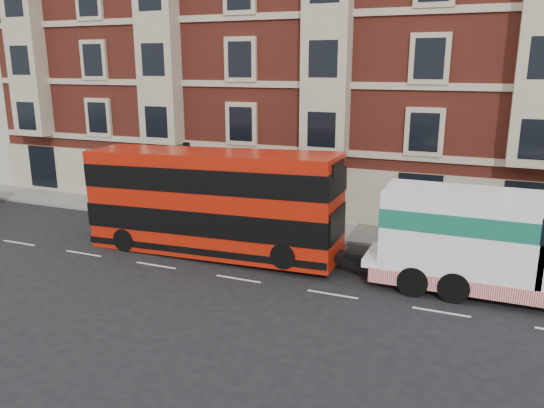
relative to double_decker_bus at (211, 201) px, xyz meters
The scene contains 7 objects.
ground 4.19m from the double_decker_bus, 43.17° to the right, with size 120.00×120.00×0.00m, color black.
sidewalk 6.26m from the double_decker_bus, 65.01° to the left, with size 90.00×3.00×0.15m, color slate.
victorian_terrace 15.07m from the double_decker_bus, 77.02° to the left, with size 45.00×12.00×20.40m.
lamp_post_west 5.30m from the double_decker_bus, 132.32° to the left, with size 0.35×0.15×4.35m.
double_decker_bus is the anchor object (origin of this frame).
tow_truck 12.07m from the double_decker_bus, ahead, with size 9.49×2.81×3.95m.
pedestrian 10.30m from the double_decker_bus, 149.44° to the left, with size 0.58×0.38×1.58m, color black.
Camera 1 is at (8.94, -18.22, 8.50)m, focal length 35.00 mm.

